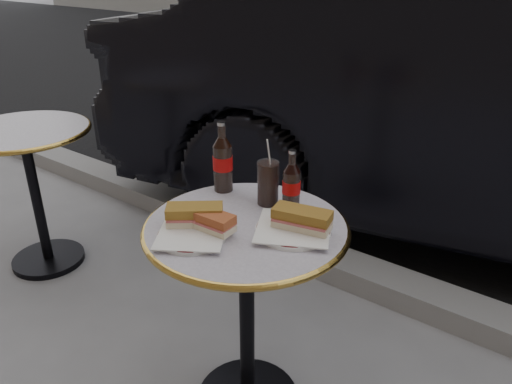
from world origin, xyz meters
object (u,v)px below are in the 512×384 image
Objects in this scene: plate_left at (192,236)px; plate_right at (293,230)px; cola_glass at (268,183)px; bistro_table at (247,321)px; cola_bottle_left at (223,157)px; cola_bottle_right at (292,181)px.

plate_left is 0.90× the size of plate_right.
cola_glass is at bearing 81.57° from plate_left.
cola_bottle_left is at bearing 145.25° from bistro_table.
plate_left reaches higher than bistro_table.
cola_glass reaches higher than plate_left.
plate_left is (-0.08, -0.16, 0.37)m from bistro_table.
plate_right is (0.14, 0.05, 0.37)m from bistro_table.
cola_bottle_right is at bearing 68.04° from bistro_table.
cola_bottle_left is (-0.21, 0.15, 0.49)m from bistro_table.
bistro_table is 0.55m from cola_bottle_left.
cola_glass is at bearing 2.26° from cola_bottle_left.
plate_left is at bearing -136.69° from plate_right.
cola_bottle_right is at bearing 0.96° from cola_bottle_left.
plate_right is 0.21m from cola_glass.
cola_bottle_right is at bearing 126.36° from plate_right.
cola_bottle_left is (-0.35, 0.10, 0.12)m from plate_right.
cola_glass is at bearing 178.35° from cola_bottle_right.
plate_left is 0.32m from cola_glass.
bistro_table is 3.02× the size of cola_bottle_left.
bistro_table is 3.33× the size of plate_right.
plate_left is 0.97× the size of cola_bottle_right.
cola_bottle_left reaches higher than cola_bottle_right.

